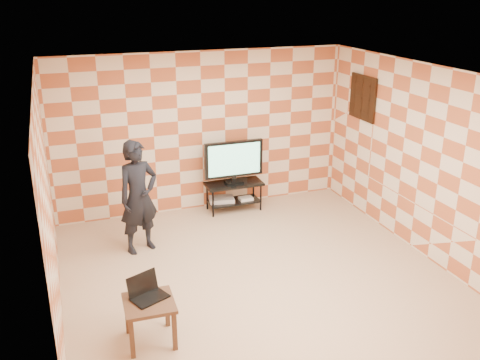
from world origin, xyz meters
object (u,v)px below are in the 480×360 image
side_table (149,309)px  person (139,197)px  tv (234,160)px  tv_stand (234,190)px

side_table → person: 2.25m
person → side_table: bearing=-117.6°
side_table → person: person is taller
tv → side_table: bearing=-123.1°
tv_stand → person: 2.05m
tv_stand → tv: 0.54m
tv → side_table: tv is taller
tv → person: (-1.76, -0.93, -0.07)m
tv_stand → tv: bearing=-89.7°
side_table → person: (0.28, 2.20, 0.42)m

